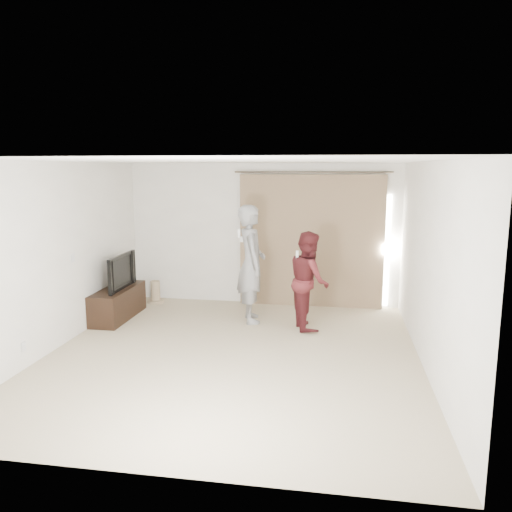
# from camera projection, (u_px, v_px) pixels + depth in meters

# --- Properties ---
(floor) EXTENTS (5.50, 5.50, 0.00)m
(floor) POSITION_uv_depth(u_px,v_px,m) (232.00, 355.00, 6.79)
(floor) COLOR tan
(floor) RESTS_ON ground
(wall_back) EXTENTS (5.00, 0.04, 2.60)m
(wall_back) POSITION_uv_depth(u_px,v_px,m) (263.00, 234.00, 9.23)
(wall_back) COLOR white
(wall_back) RESTS_ON ground
(wall_left) EXTENTS (0.04, 5.50, 2.60)m
(wall_left) POSITION_uv_depth(u_px,v_px,m) (56.00, 256.00, 6.96)
(wall_left) COLOR white
(wall_left) RESTS_ON ground
(ceiling) EXTENTS (5.00, 5.50, 0.01)m
(ceiling) POSITION_uv_depth(u_px,v_px,m) (231.00, 161.00, 6.34)
(ceiling) COLOR white
(ceiling) RESTS_ON wall_back
(curtain) EXTENTS (2.80, 0.11, 2.46)m
(curtain) POSITION_uv_depth(u_px,v_px,m) (312.00, 241.00, 9.04)
(curtain) COLOR #947B5B
(curtain) RESTS_ON ground
(tv_console) EXTENTS (0.46, 1.34, 0.51)m
(tv_console) POSITION_uv_depth(u_px,v_px,m) (118.00, 303.00, 8.43)
(tv_console) COLOR black
(tv_console) RESTS_ON ground
(tv) EXTENTS (0.14, 1.01, 0.58)m
(tv) POSITION_uv_depth(u_px,v_px,m) (116.00, 271.00, 8.34)
(tv) COLOR black
(tv) RESTS_ON tv_console
(scratching_post) EXTENTS (0.31, 0.31, 0.42)m
(scratching_post) POSITION_uv_depth(u_px,v_px,m) (156.00, 294.00, 9.41)
(scratching_post) COLOR tan
(scratching_post) RESTS_ON ground
(person_man) EXTENTS (0.65, 0.81, 1.93)m
(person_man) POSITION_uv_depth(u_px,v_px,m) (251.00, 264.00, 8.16)
(person_man) COLOR gray
(person_man) RESTS_ON ground
(person_woman) EXTENTS (0.78, 0.89, 1.55)m
(person_woman) POSITION_uv_depth(u_px,v_px,m) (309.00, 280.00, 7.83)
(person_woman) COLOR #4E191D
(person_woman) RESTS_ON ground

